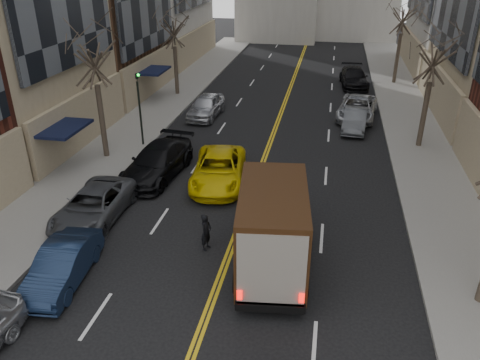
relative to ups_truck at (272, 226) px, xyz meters
The scene contains 17 objects.
sidewalk_left 18.63m from the ups_truck, 125.18° to the left, with size 4.00×66.00×0.15m, color slate.
sidewalk_right 16.92m from the ups_truck, 64.27° to the left, with size 4.00×66.00×0.15m, color slate.
tree_lf_mid 14.17m from the ups_truck, 142.09° to the left, with size 3.20×3.20×8.91m.
tree_lf_far 24.02m from the ups_truck, 116.36° to the left, with size 3.20×3.20×8.12m.
tree_rt_mid 15.62m from the ups_truck, 61.64° to the left, with size 3.20×3.20×8.32m.
tree_rt_far 29.49m from the ups_truck, 75.84° to the left, with size 3.20×3.20×9.11m.
traffic_signal 13.68m from the ups_truck, 131.79° to the left, with size 0.29×0.26×4.70m.
ups_truck is the anchor object (origin of this frame).
taxi 7.27m from the ups_truck, 119.18° to the left, with size 2.49×5.40×1.50m, color #DBBE09.
pedestrian 2.85m from the ups_truck, 168.68° to the left, with size 0.56×0.37×1.55m, color black.
parked_lf_b 7.55m from the ups_truck, 161.37° to the right, with size 1.45×4.16×1.37m, color #111E37.
parked_lf_c 8.24m from the ups_truck, 167.74° to the left, with size 2.32×5.02×1.40m, color #45474C.
parked_lf_d 9.43m from the ups_truck, 136.36° to the left, with size 2.26×5.57×1.62m, color black.
parked_lf_e 17.68m from the ups_truck, 112.63° to the left, with size 1.84×4.57×1.56m, color #B8BAC0.
parked_rt_a 15.96m from the ups_truck, 77.64° to the left, with size 1.43×4.11×1.35m, color #4B4E53.
parked_rt_b 18.39m from the ups_truck, 78.64° to the left, with size 2.45×5.32×1.48m, color #B5B8BD.
parked_rt_c 26.90m from the ups_truck, 82.31° to the left, with size 2.16×5.31×1.54m, color black.
Camera 1 is at (3.29, -2.50, 10.64)m, focal length 35.00 mm.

